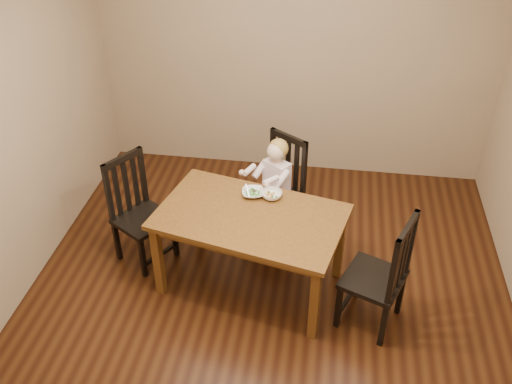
# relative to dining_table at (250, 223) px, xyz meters

# --- Properties ---
(room) EXTENTS (4.01, 4.01, 2.71)m
(room) POSITION_rel_dining_table_xyz_m (0.16, -0.08, 0.71)
(room) COLOR #3A1E0C
(room) RESTS_ON ground
(dining_table) EXTENTS (1.61, 1.17, 0.72)m
(dining_table) POSITION_rel_dining_table_xyz_m (0.00, 0.00, 0.00)
(dining_table) COLOR #472B10
(dining_table) RESTS_ON room
(chair_child) EXTENTS (0.58, 0.57, 0.98)m
(chair_child) POSITION_rel_dining_table_xyz_m (0.14, 0.75, -0.17)
(chair_child) COLOR black
(chair_child) RESTS_ON room
(chair_left) EXTENTS (0.57, 0.58, 0.99)m
(chair_left) POSITION_rel_dining_table_xyz_m (-1.01, 0.22, -0.17)
(chair_left) COLOR black
(chair_left) RESTS_ON room
(chair_right) EXTENTS (0.56, 0.57, 1.02)m
(chair_right) POSITION_rel_dining_table_xyz_m (1.03, -0.29, -0.15)
(chair_right) COLOR black
(chair_right) RESTS_ON room
(toddler) EXTENTS (0.46, 0.48, 0.52)m
(toddler) POSITION_rel_dining_table_xyz_m (0.12, 0.71, -0.04)
(toddler) COLOR white
(toddler) RESTS_ON chair_child
(bowl_peas) EXTENTS (0.21, 0.21, 0.04)m
(bowl_peas) POSITION_rel_dining_table_xyz_m (-0.02, 0.27, 0.11)
(bowl_peas) COLOR silver
(bowl_peas) RESTS_ON dining_table
(bowl_veg) EXTENTS (0.19, 0.19, 0.05)m
(bowl_veg) POSITION_rel_dining_table_xyz_m (0.14, 0.26, 0.11)
(bowl_veg) COLOR silver
(bowl_veg) RESTS_ON dining_table
(fork) EXTENTS (0.06, 0.12, 0.05)m
(fork) POSITION_rel_dining_table_xyz_m (-0.06, 0.26, 0.13)
(fork) COLOR silver
(fork) RESTS_ON bowl_peas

